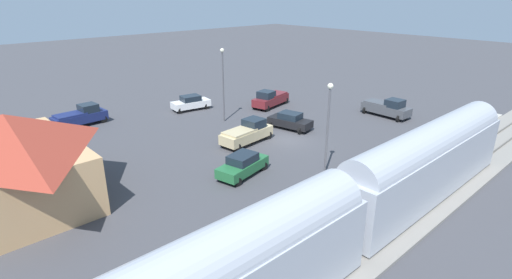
% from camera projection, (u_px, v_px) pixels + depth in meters
% --- Properties ---
extents(ground_plane, '(200.00, 200.00, 0.00)m').
position_uv_depth(ground_plane, '(288.00, 139.00, 37.96)').
color(ground_plane, '#424247').
extents(railway_track, '(4.80, 70.00, 0.30)m').
position_uv_depth(railway_track, '(431.00, 189.00, 28.32)').
color(railway_track, gray).
rests_on(railway_track, ground).
extents(platform, '(3.20, 46.00, 0.30)m').
position_uv_depth(platform, '(381.00, 171.00, 31.04)').
color(platform, '#B7B2A8').
rests_on(platform, ground).
extents(station_building, '(11.95, 8.16, 6.22)m').
position_uv_depth(station_building, '(13.00, 158.00, 25.57)').
color(station_building, tan).
rests_on(station_building, ground).
extents(pedestrian_on_platform, '(0.36, 0.36, 1.71)m').
position_uv_depth(pedestrian_on_platform, '(389.00, 158.00, 30.44)').
color(pedestrian_on_platform, '#333338').
rests_on(pedestrian_on_platform, platform).
extents(pickup_navy, '(2.30, 5.51, 2.14)m').
position_uv_depth(pickup_navy, '(81.00, 116.00, 41.58)').
color(pickup_navy, navy).
rests_on(pickup_navy, ground).
extents(pickup_charcoal, '(5.46, 2.61, 2.14)m').
position_uv_depth(pickup_charcoal, '(387.00, 108.00, 44.59)').
color(pickup_charcoal, '#47494F').
rests_on(pickup_charcoal, ground).
extents(sedan_white, '(2.53, 4.73, 1.74)m').
position_uv_depth(sedan_white, '(191.00, 103.00, 47.11)').
color(sedan_white, white).
rests_on(sedan_white, ground).
extents(pickup_maroon, '(3.04, 5.69, 2.14)m').
position_uv_depth(pickup_maroon, '(270.00, 99.00, 48.31)').
color(pickup_maroon, maroon).
rests_on(pickup_maroon, ground).
extents(sedan_black, '(4.77, 2.91, 1.74)m').
position_uv_depth(sedan_black, '(290.00, 121.00, 40.57)').
color(sedan_black, black).
rests_on(sedan_black, ground).
extents(pickup_tan, '(2.51, 5.57, 2.14)m').
position_uv_depth(pickup_tan, '(247.00, 132.00, 36.77)').
color(pickup_tan, '#C6B284').
rests_on(pickup_tan, ground).
extents(sedan_green, '(2.73, 4.78, 1.74)m').
position_uv_depth(sedan_green, '(243.00, 165.00, 30.30)').
color(sedan_green, '#236638').
rests_on(sedan_green, ground).
extents(light_pole_near_platform, '(0.44, 0.44, 7.22)m').
position_uv_depth(light_pole_near_platform, '(328.00, 118.00, 29.10)').
color(light_pole_near_platform, '#515156').
rests_on(light_pole_near_platform, ground).
extents(light_pole_lot_center, '(0.44, 0.44, 7.87)m').
position_uv_depth(light_pole_lot_center, '(223.00, 76.00, 41.51)').
color(light_pole_lot_center, '#515156').
rests_on(light_pole_lot_center, ground).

